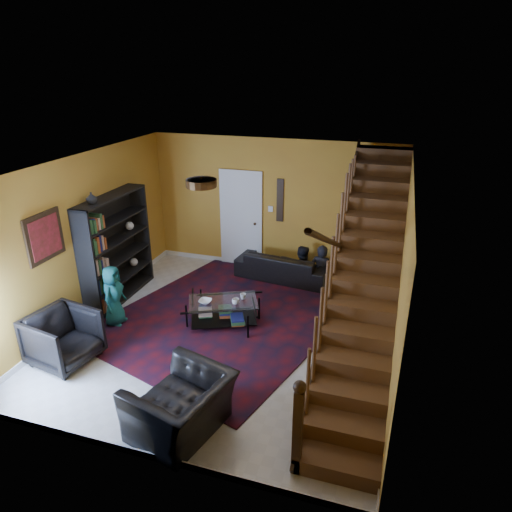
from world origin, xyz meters
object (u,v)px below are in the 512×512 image
Objects in this scene: bookshelf at (117,250)px; armchair_left at (64,338)px; coffee_table at (223,311)px; armchair_right at (181,406)px; sofa at (283,266)px.

armchair_left is (0.35, -2.05, -0.56)m from bookshelf.
armchair_left reaches higher than coffee_table.
coffee_table is at bearing -155.70° from armchair_right.
armchair_left is at bearing 64.48° from sofa.
armchair_right reaches higher than coffee_table.
armchair_left reaches higher than armchair_right.
armchair_left is 2.41m from armchair_right.
coffee_table is (2.23, -0.35, -0.71)m from bookshelf.
armchair_right is at bearing 95.59° from sofa.
coffee_table is (-0.53, -2.05, -0.03)m from sofa.
armchair_left reaches higher than sofa.
coffee_table is at bearing 82.55° from sofa.
bookshelf is at bearing 20.15° from armchair_left.
armchair_right is (2.28, -0.77, -0.03)m from armchair_left.
armchair_right is 0.85× the size of coffee_table.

